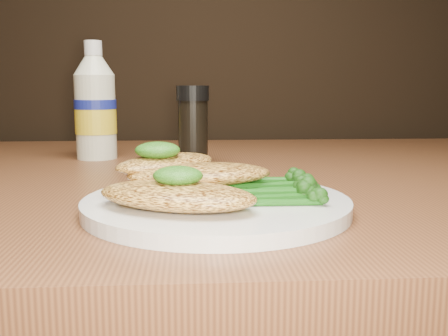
{
  "coord_description": "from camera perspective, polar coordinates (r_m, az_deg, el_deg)",
  "views": [
    {
      "loc": [
        0.01,
        0.36,
        0.87
      ],
      "look_at": [
        0.04,
        0.84,
        0.79
      ],
      "focal_mm": 41.85,
      "sensor_mm": 36.0,
      "label": 1
    }
  ],
  "objects": [
    {
      "name": "broccolini_bundle",
      "position": [
        0.49,
        4.41,
        -2.06
      ],
      "size": [
        0.13,
        0.1,
        0.02
      ],
      "primitive_type": null,
      "rotation": [
        0.0,
        0.0,
        -0.12
      ],
      "color": "#195713",
      "rests_on": "plate"
    },
    {
      "name": "pesto_front",
      "position": [
        0.44,
        -5.06,
        -0.83
      ],
      "size": [
        0.05,
        0.05,
        0.02
      ],
      "primitive_type": "ellipsoid",
      "rotation": [
        0.0,
        0.0,
        -0.3
      ],
      "color": "#133808",
      "rests_on": "chicken_front"
    },
    {
      "name": "mayo_bottle",
      "position": [
        0.84,
        -13.9,
        7.17
      ],
      "size": [
        0.08,
        0.08,
        0.18
      ],
      "primitive_type": null,
      "rotation": [
        0.0,
        0.0,
        -0.27
      ],
      "color": "beige",
      "rests_on": "dining_table"
    },
    {
      "name": "plate",
      "position": [
        0.48,
        -0.84,
        -4.02
      ],
      "size": [
        0.24,
        0.24,
        0.01
      ],
      "primitive_type": "cylinder",
      "color": "silver",
      "rests_on": "dining_table"
    },
    {
      "name": "pesto_back",
      "position": [
        0.51,
        -7.27,
        1.94
      ],
      "size": [
        0.05,
        0.04,
        0.02
      ],
      "primitive_type": "ellipsoid",
      "rotation": [
        0.0,
        0.0,
        -0.07
      ],
      "color": "#133808",
      "rests_on": "chicken_back"
    },
    {
      "name": "chicken_mid",
      "position": [
        0.49,
        -2.64,
        -0.69
      ],
      "size": [
        0.15,
        0.09,
        0.02
      ],
      "primitive_type": "ellipsoid",
      "rotation": [
        0.0,
        0.0,
        0.15
      ],
      "color": "#EFB04C",
      "rests_on": "plate"
    },
    {
      "name": "pepper_grinder",
      "position": [
        0.76,
        -3.41,
        4.68
      ],
      "size": [
        0.06,
        0.06,
        0.11
      ],
      "primitive_type": null,
      "rotation": [
        0.0,
        0.0,
        0.4
      ],
      "color": "black",
      "rests_on": "dining_table"
    },
    {
      "name": "chicken_front",
      "position": [
        0.44,
        -5.22,
        -3.0
      ],
      "size": [
        0.16,
        0.13,
        0.02
      ],
      "primitive_type": "ellipsoid",
      "rotation": [
        0.0,
        0.0,
        -0.43
      ],
      "color": "#EFB04C",
      "rests_on": "plate"
    },
    {
      "name": "chicken_back",
      "position": [
        0.52,
        -6.32,
        0.52
      ],
      "size": [
        0.12,
        0.12,
        0.02
      ],
      "primitive_type": "ellipsoid",
      "rotation": [
        0.0,
        0.0,
        0.78
      ],
      "color": "#EFB04C",
      "rests_on": "plate"
    }
  ]
}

